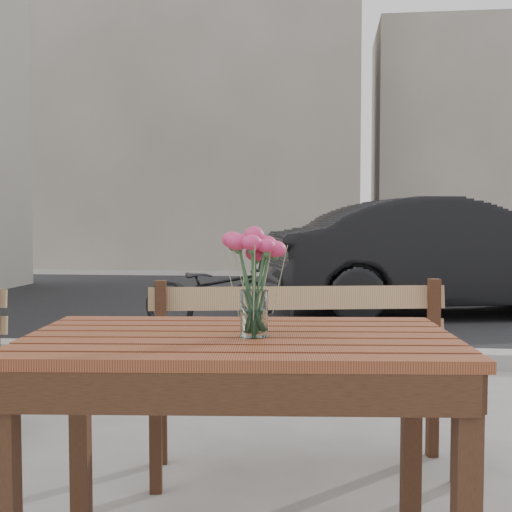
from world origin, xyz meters
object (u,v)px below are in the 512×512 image
at_px(bicycle, 218,293).
at_px(main_table, 240,377).
at_px(parked_car, 447,257).
at_px(main_vase, 254,268).

bearing_deg(bicycle, main_table, -156.28).
relative_size(main_table, parked_car, 0.31).
distance_m(parked_car, bicycle, 3.01).
relative_size(main_table, bicycle, 0.83).
xyz_separation_m(main_table, parked_car, (1.67, 5.98, 0.05)).
bearing_deg(main_vase, parked_car, 74.84).
distance_m(main_table, bicycle, 4.39).
height_order(main_vase, bicycle, main_vase).
distance_m(main_table, main_vase, 0.33).
height_order(main_table, parked_car, parked_car).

